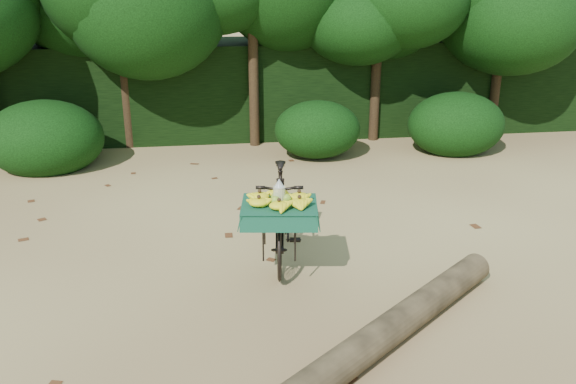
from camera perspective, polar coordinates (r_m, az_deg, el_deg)
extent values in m
plane|color=tan|center=(6.51, -3.31, -8.03)|extent=(80.00, 80.00, 0.00)
imported|color=black|center=(6.74, -0.73, -2.10)|extent=(0.73, 1.78, 1.04)
cube|color=black|center=(6.06, -0.82, -1.30)|extent=(0.44, 0.51, 0.03)
cube|color=#165437|center=(6.05, -0.82, -1.15)|extent=(0.83, 0.72, 0.01)
ellipsoid|color=olive|center=(6.03, -0.13, -0.67)|extent=(0.10, 0.08, 0.11)
ellipsoid|color=olive|center=(6.08, -1.16, -0.49)|extent=(0.10, 0.08, 0.11)
ellipsoid|color=olive|center=(5.98, -1.18, -0.85)|extent=(0.10, 0.08, 0.11)
cylinder|color=#EAE5C6|center=(6.03, -0.83, -0.20)|extent=(0.12, 0.12, 0.16)
cylinder|color=brown|center=(5.20, 7.33, -14.16)|extent=(3.23, 2.73, 0.29)
cube|color=black|center=(12.23, -6.00, 9.66)|extent=(26.00, 1.80, 1.80)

